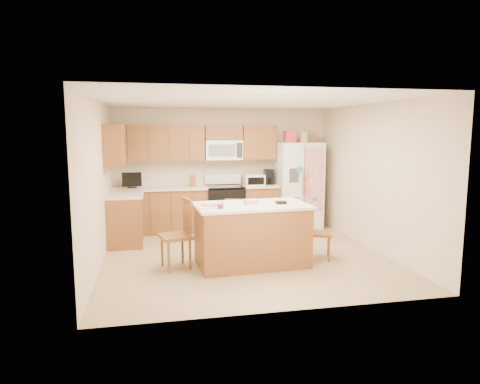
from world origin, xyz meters
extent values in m
plane|color=#947A5B|center=(0.00, 0.00, 0.00)|extent=(4.50, 4.50, 0.00)
cube|color=beige|center=(0.00, 2.25, 1.25)|extent=(4.50, 0.10, 2.50)
cube|color=beige|center=(0.00, -2.25, 1.25)|extent=(4.50, 0.10, 2.50)
cube|color=beige|center=(-2.25, 0.00, 1.25)|extent=(0.10, 4.50, 2.50)
cube|color=beige|center=(2.25, 0.00, 1.25)|extent=(0.10, 4.50, 2.50)
cube|color=white|center=(0.00, 0.00, 2.50)|extent=(4.50, 4.50, 0.04)
cube|color=brown|center=(-1.31, 1.95, 0.44)|extent=(1.87, 0.60, 0.88)
cube|color=brown|center=(0.74, 1.95, 0.44)|extent=(0.72, 0.60, 0.88)
cube|color=brown|center=(-1.95, 1.17, 0.44)|extent=(0.60, 0.95, 0.88)
cube|color=silver|center=(-1.31, 1.94, 0.90)|extent=(1.87, 0.64, 0.04)
cube|color=silver|center=(0.74, 1.94, 0.90)|extent=(0.72, 0.64, 0.04)
cube|color=silver|center=(-1.94, 1.17, 0.90)|extent=(0.64, 0.95, 0.04)
cube|color=brown|center=(-1.32, 2.08, 1.80)|extent=(1.85, 0.33, 0.70)
cube|color=brown|center=(0.75, 2.08, 1.80)|extent=(0.70, 0.33, 0.70)
cube|color=brown|center=(0.00, 2.08, 2.00)|extent=(0.76, 0.33, 0.29)
cube|color=brown|center=(-2.08, 1.17, 1.80)|extent=(0.33, 0.95, 0.70)
cube|color=brown|center=(-1.90, 1.92, 1.80)|extent=(0.02, 0.01, 0.66)
cube|color=brown|center=(-1.90, 1.65, 0.44)|extent=(0.02, 0.01, 0.84)
cube|color=brown|center=(-1.50, 1.92, 1.80)|extent=(0.02, 0.01, 0.66)
cube|color=brown|center=(-1.50, 1.65, 0.44)|extent=(0.02, 0.01, 0.84)
cube|color=brown|center=(-1.10, 1.92, 1.80)|extent=(0.02, 0.01, 0.66)
cube|color=brown|center=(-1.10, 1.65, 0.44)|extent=(0.02, 0.01, 0.84)
cube|color=brown|center=(-0.70, 1.92, 1.80)|extent=(0.01, 0.01, 0.66)
cube|color=brown|center=(-0.70, 1.65, 0.44)|extent=(0.01, 0.01, 0.84)
cube|color=brown|center=(0.70, 1.92, 1.80)|extent=(0.01, 0.01, 0.66)
cube|color=brown|center=(0.70, 1.65, 0.44)|extent=(0.01, 0.01, 0.84)
cube|color=white|center=(0.00, 2.06, 1.65)|extent=(0.76, 0.38, 0.40)
cube|color=slate|center=(-0.06, 1.86, 1.65)|extent=(0.54, 0.01, 0.24)
cube|color=#262626|center=(0.30, 1.86, 1.65)|extent=(0.12, 0.01, 0.30)
cube|color=brown|center=(-0.65, 1.95, 1.03)|extent=(0.10, 0.14, 0.22)
cube|color=black|center=(-1.85, 1.97, 0.93)|extent=(0.18, 0.12, 0.02)
cube|color=black|center=(-1.85, 1.97, 1.09)|extent=(0.38, 0.03, 0.28)
cube|color=#C45106|center=(0.58, 2.03, 1.01)|extent=(0.35, 0.22, 0.18)
cube|color=white|center=(0.60, 1.80, 1.04)|extent=(0.40, 0.28, 0.23)
cube|color=black|center=(0.60, 1.66, 1.04)|extent=(0.34, 0.01, 0.15)
cube|color=black|center=(0.96, 2.00, 1.08)|extent=(0.18, 0.22, 0.32)
cylinder|color=black|center=(0.96, 1.93, 1.01)|extent=(0.12, 0.12, 0.12)
cube|color=black|center=(0.00, 1.93, 0.44)|extent=(0.76, 0.64, 0.88)
cube|color=black|center=(0.00, 1.60, 0.42)|extent=(0.68, 0.01, 0.42)
cube|color=black|center=(0.00, 1.93, 0.91)|extent=(0.76, 0.64, 0.03)
cube|color=white|center=(0.00, 2.19, 1.03)|extent=(0.76, 0.10, 0.20)
cube|color=white|center=(1.57, 1.88, 0.90)|extent=(0.90, 0.75, 1.80)
cube|color=#4C4C4C|center=(1.57, 1.49, 0.90)|extent=(0.02, 0.01, 1.75)
cube|color=silver|center=(1.52, 1.47, 1.05)|extent=(0.02, 0.03, 0.55)
cube|color=silver|center=(1.62, 1.47, 1.05)|extent=(0.02, 0.03, 0.55)
cube|color=#3F3F44|center=(1.35, 1.49, 1.15)|extent=(0.20, 0.01, 0.28)
cube|color=#D84C59|center=(1.77, 1.49, 1.05)|extent=(0.42, 0.01, 1.30)
cube|color=#C72E40|center=(1.37, 1.88, 1.92)|extent=(0.22, 0.22, 0.24)
cylinder|color=tan|center=(1.67, 1.82, 1.91)|extent=(0.18, 0.18, 0.22)
cube|color=brown|center=(1.85, 1.96, 1.89)|extent=(0.18, 0.20, 0.18)
cube|color=brown|center=(0.01, -0.47, 0.45)|extent=(1.68, 1.01, 0.90)
cube|color=silver|center=(0.01, -0.47, 0.92)|extent=(1.76, 1.10, 0.04)
cylinder|color=#C72E40|center=(-0.51, -0.72, 0.97)|extent=(0.08, 0.08, 0.06)
cylinder|color=white|center=(-0.51, -0.72, 0.98)|extent=(0.09, 0.09, 0.09)
cube|color=pink|center=(0.01, -0.44, 0.97)|extent=(0.21, 0.16, 0.07)
cube|color=black|center=(0.46, -0.50, 0.96)|extent=(0.16, 0.13, 0.04)
cube|color=white|center=(-0.66, -0.61, 0.94)|extent=(0.31, 0.26, 0.01)
cube|color=#D84C4C|center=(-0.62, -0.53, 0.96)|extent=(0.27, 0.21, 0.01)
cylinder|color=white|center=(-0.29, -0.73, 0.94)|extent=(0.13, 0.06, 0.01)
cube|color=brown|center=(-1.14, -0.43, 0.48)|extent=(0.52, 0.54, 0.05)
cylinder|color=brown|center=(-1.34, -0.29, 0.23)|extent=(0.04, 0.04, 0.46)
cylinder|color=brown|center=(-1.25, -0.64, 0.23)|extent=(0.04, 0.04, 0.46)
cylinder|color=brown|center=(-1.03, -0.21, 0.23)|extent=(0.04, 0.04, 0.46)
cylinder|color=brown|center=(-0.94, -0.57, 0.23)|extent=(0.04, 0.04, 0.46)
cylinder|color=brown|center=(-1.00, -0.23, 0.76)|extent=(0.02, 0.02, 0.51)
cylinder|color=brown|center=(-0.98, -0.31, 0.76)|extent=(0.02, 0.02, 0.51)
cylinder|color=brown|center=(-0.96, -0.38, 0.76)|extent=(0.02, 0.02, 0.51)
cylinder|color=brown|center=(-0.94, -0.46, 0.76)|extent=(0.02, 0.02, 0.51)
cylinder|color=brown|center=(-0.92, -0.54, 0.76)|extent=(0.02, 0.02, 0.51)
cube|color=brown|center=(-0.96, -0.38, 1.02)|extent=(0.14, 0.43, 0.05)
cube|color=brown|center=(-0.06, 0.19, 0.43)|extent=(0.51, 0.50, 0.04)
cylinder|color=brown|center=(0.14, 0.27, 0.21)|extent=(0.03, 0.03, 0.41)
cylinder|color=brown|center=(-0.17, 0.38, 0.21)|extent=(0.03, 0.03, 0.41)
cylinder|color=brown|center=(0.04, 0.00, 0.21)|extent=(0.03, 0.03, 0.41)
cylinder|color=brown|center=(-0.27, 0.11, 0.21)|extent=(0.03, 0.03, 0.41)
cylinder|color=brown|center=(0.02, -0.01, 0.69)|extent=(0.02, 0.02, 0.46)
cylinder|color=brown|center=(-0.05, 0.01, 0.69)|extent=(0.02, 0.02, 0.46)
cylinder|color=brown|center=(-0.12, 0.04, 0.69)|extent=(0.02, 0.02, 0.46)
cylinder|color=brown|center=(-0.19, 0.06, 0.69)|extent=(0.02, 0.02, 0.46)
cylinder|color=brown|center=(-0.25, 0.08, 0.69)|extent=(0.02, 0.02, 0.46)
cube|color=brown|center=(-0.12, 0.04, 0.92)|extent=(0.38, 0.17, 0.05)
cube|color=brown|center=(1.16, -0.39, 0.41)|extent=(0.48, 0.49, 0.04)
cylinder|color=brown|center=(1.23, -0.58, 0.19)|extent=(0.03, 0.03, 0.39)
cylinder|color=brown|center=(1.35, -0.30, 0.19)|extent=(0.03, 0.03, 0.39)
cylinder|color=brown|center=(0.98, -0.49, 0.19)|extent=(0.03, 0.03, 0.39)
cylinder|color=brown|center=(1.09, -0.20, 0.19)|extent=(0.03, 0.03, 0.39)
cylinder|color=brown|center=(0.97, -0.46, 0.64)|extent=(0.02, 0.02, 0.44)
cylinder|color=brown|center=(0.99, -0.40, 0.64)|extent=(0.02, 0.02, 0.44)
cylinder|color=brown|center=(1.02, -0.34, 0.64)|extent=(0.02, 0.02, 0.44)
cylinder|color=brown|center=(1.04, -0.27, 0.64)|extent=(0.02, 0.02, 0.44)
cylinder|color=brown|center=(1.07, -0.21, 0.64)|extent=(0.02, 0.02, 0.44)
cube|color=brown|center=(1.02, -0.34, 0.86)|extent=(0.17, 0.35, 0.05)
camera|label=1|loc=(-1.44, -6.67, 2.03)|focal=32.00mm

